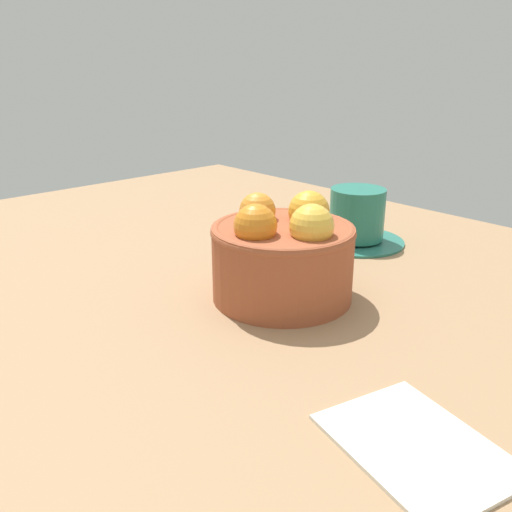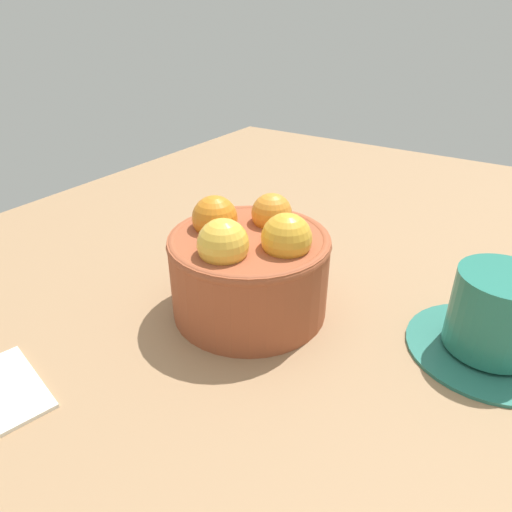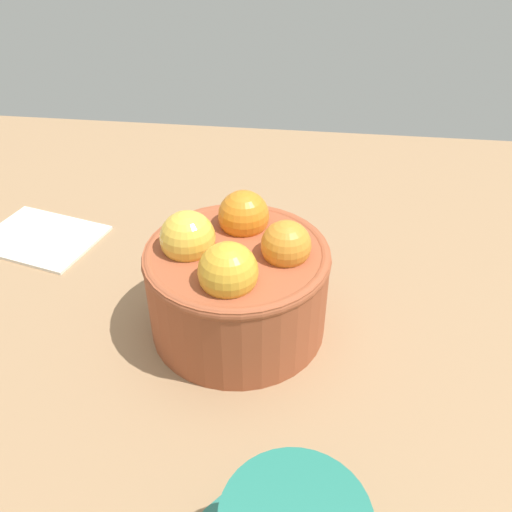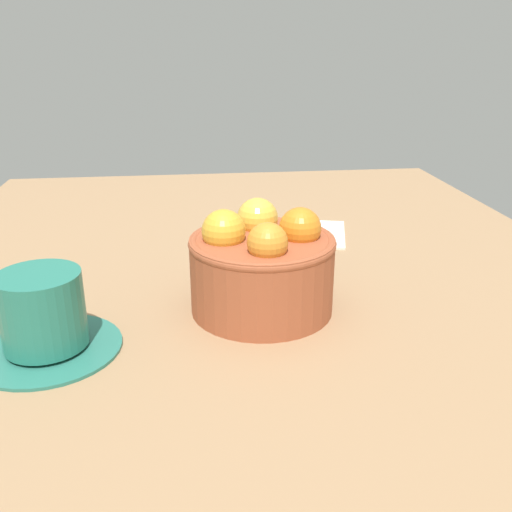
% 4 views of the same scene
% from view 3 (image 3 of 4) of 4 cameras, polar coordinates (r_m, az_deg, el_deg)
% --- Properties ---
extents(ground_plane, '(1.21, 0.82, 0.05)m').
position_cam_3_polar(ground_plane, '(0.47, -1.79, -9.36)').
color(ground_plane, '#997551').
extents(terracotta_bowl, '(0.14, 0.14, 0.10)m').
position_cam_3_polar(terracotta_bowl, '(0.42, -2.02, -2.55)').
color(terracotta_bowl, '#9E4C2D').
rests_on(terracotta_bowl, ground_plane).
extents(folded_napkin, '(0.13, 0.11, 0.01)m').
position_cam_3_polar(folded_napkin, '(0.59, -21.65, 1.92)').
color(folded_napkin, white).
rests_on(folded_napkin, ground_plane).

